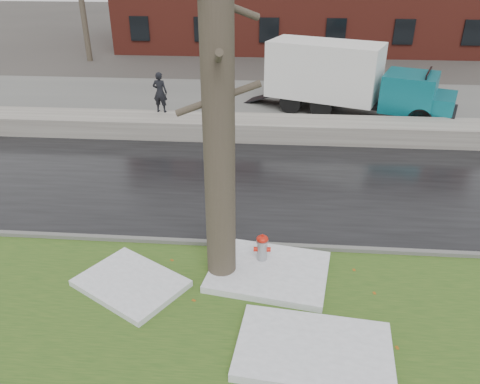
# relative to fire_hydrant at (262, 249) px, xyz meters

# --- Properties ---
(ground) EXTENTS (120.00, 120.00, 0.00)m
(ground) POSITION_rel_fire_hydrant_xyz_m (-0.29, -0.27, -0.48)
(ground) COLOR #47423D
(ground) RESTS_ON ground
(verge) EXTENTS (60.00, 4.50, 0.04)m
(verge) POSITION_rel_fire_hydrant_xyz_m (-0.29, -1.52, -0.46)
(verge) COLOR #294C19
(verge) RESTS_ON ground
(road) EXTENTS (60.00, 7.00, 0.03)m
(road) POSITION_rel_fire_hydrant_xyz_m (-0.29, 4.23, -0.47)
(road) COLOR black
(road) RESTS_ON ground
(parking_lot) EXTENTS (60.00, 9.00, 0.03)m
(parking_lot) POSITION_rel_fire_hydrant_xyz_m (-0.29, 12.73, -0.47)
(parking_lot) COLOR slate
(parking_lot) RESTS_ON ground
(curb) EXTENTS (60.00, 0.15, 0.14)m
(curb) POSITION_rel_fire_hydrant_xyz_m (-0.29, 0.73, -0.41)
(curb) COLOR slate
(curb) RESTS_ON ground
(snowbank) EXTENTS (60.00, 1.60, 0.75)m
(snowbank) POSITION_rel_fire_hydrant_xyz_m (-0.29, 8.43, -0.11)
(snowbank) COLOR #A7A499
(snowbank) RESTS_ON ground
(bg_tree_left) EXTENTS (1.40, 1.62, 6.50)m
(bg_tree_left) POSITION_rel_fire_hydrant_xyz_m (-12.29, 21.73, 2.85)
(bg_tree_left) COLOR brown
(bg_tree_left) RESTS_ON ground
(bg_tree_center) EXTENTS (1.40, 1.62, 6.50)m
(bg_tree_center) POSITION_rel_fire_hydrant_xyz_m (-6.29, 25.73, 2.85)
(bg_tree_center) COLOR brown
(bg_tree_center) RESTS_ON ground
(fire_hydrant) EXTENTS (0.40, 0.34, 0.83)m
(fire_hydrant) POSITION_rel_fire_hydrant_xyz_m (0.00, 0.00, 0.00)
(fire_hydrant) COLOR #9DA1A5
(fire_hydrant) RESTS_ON verge
(tree) EXTENTS (1.65, 1.96, 7.94)m
(tree) POSITION_rel_fire_hydrant_xyz_m (-0.89, -0.42, 3.56)
(tree) COLOR brown
(tree) RESTS_ON verge
(box_truck) EXTENTS (9.13, 4.83, 3.08)m
(box_truck) POSITION_rel_fire_hydrant_xyz_m (3.16, 11.68, 1.15)
(box_truck) COLOR black
(box_truck) RESTS_ON ground
(worker) EXTENTS (0.63, 0.46, 1.61)m
(worker) POSITION_rel_fire_hydrant_xyz_m (-4.44, 9.03, 1.07)
(worker) COLOR black
(worker) RESTS_ON snowbank
(snow_patch_near) EXTENTS (2.90, 2.40, 0.16)m
(snow_patch_near) POSITION_rel_fire_hydrant_xyz_m (0.17, -0.37, -0.36)
(snow_patch_near) COLOR white
(snow_patch_near) RESTS_ON verge
(snow_patch_far) EXTENTS (2.71, 2.51, 0.14)m
(snow_patch_far) POSITION_rel_fire_hydrant_xyz_m (-2.83, -1.02, -0.37)
(snow_patch_far) COLOR white
(snow_patch_far) RESTS_ON verge
(snow_patch_side) EXTENTS (2.98, 2.09, 0.18)m
(snow_patch_side) POSITION_rel_fire_hydrant_xyz_m (1.05, -2.67, -0.35)
(snow_patch_side) COLOR white
(snow_patch_side) RESTS_ON verge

